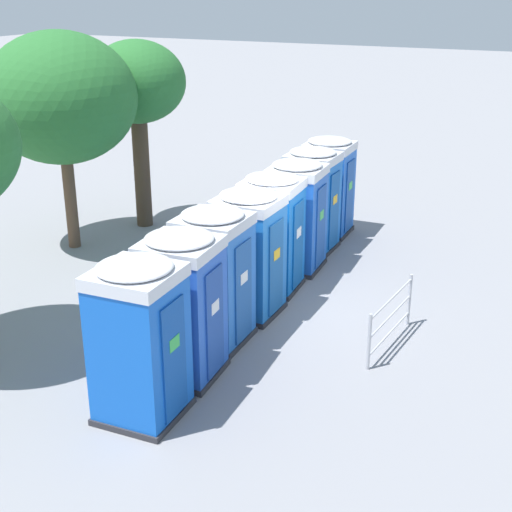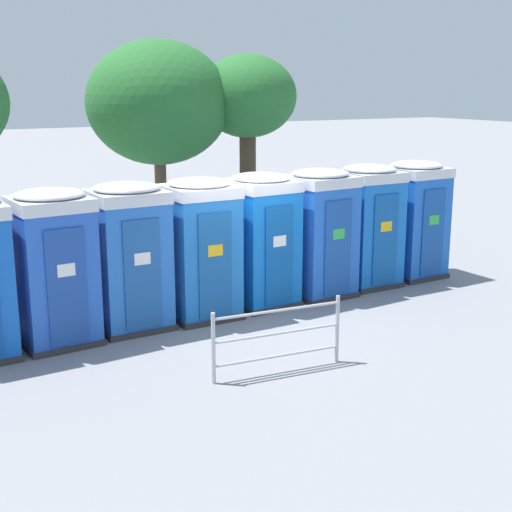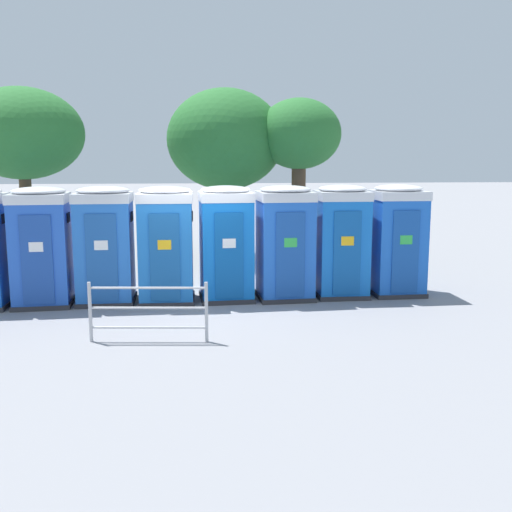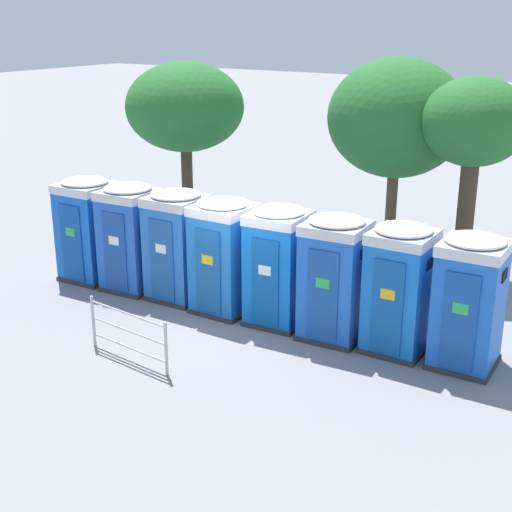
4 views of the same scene
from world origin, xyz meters
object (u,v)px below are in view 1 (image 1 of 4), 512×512
object	(u,v)px
street_tree_2	(61,99)
portapotty_4	(272,232)
portapotty_0	(140,340)
portapotty_2	(214,276)
portapotty_1	(182,305)
portapotty_5	(296,215)
street_tree_0	(137,86)
portapotty_7	(328,186)
event_barrier	(391,317)
portapotty_3	(249,253)
portapotty_6	(312,199)

from	to	relation	value
street_tree_2	portapotty_4	bearing A→B (deg)	-92.09
portapotty_0	portapotty_2	world-z (taller)	same
portapotty_0	street_tree_2	bearing A→B (deg)	46.66
portapotty_1	portapotty_5	bearing A→B (deg)	1.88
portapotty_0	street_tree_0	distance (m)	9.53
portapotty_7	street_tree_2	size ratio (longest dim) A/B	0.49
portapotty_4	street_tree_0	bearing A→B (deg)	64.06
portapotty_5	event_barrier	distance (m)	4.16
portapotty_1	portapotty_3	bearing A→B (deg)	1.68
portapotty_5	portapotty_6	distance (m)	1.32
portapotty_5	portapotty_6	size ratio (longest dim) A/B	1.00
portapotty_1	portapotty_2	xyz separation A→B (m)	(1.31, 0.13, -0.00)
portapotty_5	event_barrier	bearing A→B (deg)	-132.52
portapotty_2	portapotty_6	world-z (taller)	same
portapotty_0	street_tree_0	bearing A→B (deg)	33.96
portapotty_3	street_tree_2	world-z (taller)	street_tree_2
portapotty_5	portapotty_0	bearing A→B (deg)	-177.98
portapotty_4	event_barrier	world-z (taller)	portapotty_4
event_barrier	portapotty_1	bearing A→B (deg)	131.09
portapotty_1	portapotty_5	distance (m)	5.26
portapotty_2	street_tree_0	bearing A→B (deg)	44.69
portapotty_1	portapotty_7	size ratio (longest dim) A/B	1.00
portapotty_5	street_tree_2	xyz separation A→B (m)	(-1.11, 5.55, 2.39)
street_tree_2	portapotty_1	bearing A→B (deg)	-125.90
street_tree_2	event_barrier	xyz separation A→B (m)	(-1.66, -8.57, -3.11)
portapotty_1	portapotty_5	size ratio (longest dim) A/B	1.00
portapotty_0	portapotty_7	xyz separation A→B (m)	(9.19, 0.44, 0.00)
portapotty_5	portapotty_2	bearing A→B (deg)	-179.32
portapotty_6	street_tree_2	world-z (taller)	street_tree_2
street_tree_2	event_barrier	world-z (taller)	street_tree_2
portapotty_1	event_barrier	distance (m)	3.85
portapotty_5	event_barrier	world-z (taller)	portapotty_5
portapotty_2	portapotty_5	size ratio (longest dim) A/B	1.00
portapotty_7	street_tree_2	distance (m)	6.94
portapotty_5	portapotty_6	bearing A→B (deg)	6.22
portapotty_7	portapotty_1	bearing A→B (deg)	-177.25
portapotty_3	street_tree_0	distance (m)	6.69
portapotty_0	event_barrier	xyz separation A→B (m)	(3.80, -2.79, -0.72)
street_tree_0	portapotty_0	bearing A→B (deg)	-146.04
portapotty_0	portapotty_1	xyz separation A→B (m)	(1.31, 0.06, 0.00)
portapotty_5	street_tree_2	world-z (taller)	street_tree_2
portapotty_0	street_tree_2	xyz separation A→B (m)	(5.45, 5.78, 2.39)
portapotty_0	street_tree_0	size ratio (longest dim) A/B	0.52
portapotty_2	portapotty_5	bearing A→B (deg)	0.68
portapotty_2	portapotty_3	size ratio (longest dim) A/B	1.00
portapotty_7	portapotty_3	bearing A→B (deg)	-176.72
portapotty_7	portapotty_5	bearing A→B (deg)	-175.51
portapotty_3	street_tree_2	distance (m)	6.31
portapotty_0	event_barrier	world-z (taller)	portapotty_0
portapotty_4	street_tree_2	bearing A→B (deg)	87.91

